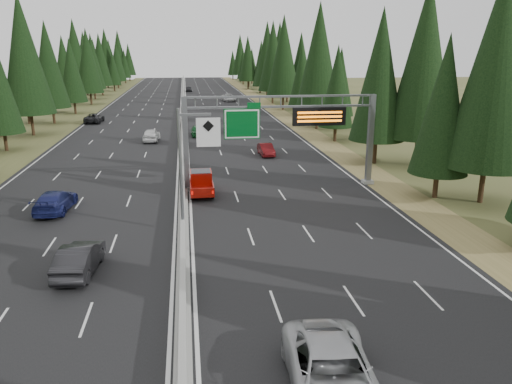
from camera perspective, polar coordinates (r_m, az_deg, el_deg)
road at (r=86.73m, az=-8.30°, el=8.23°), size 32.00×260.00×0.08m
shoulder_right at (r=88.45m, az=3.43°, el=8.51°), size 3.60×260.00×0.06m
shoulder_left at (r=88.63m, az=-19.98°, el=7.60°), size 3.60×260.00×0.06m
median_barrier at (r=86.68m, az=-8.31°, el=8.48°), size 0.70×260.00×0.85m
sign_gantry at (r=42.18m, az=3.71°, el=7.42°), size 16.75×0.98×7.80m
hov_sign_pole at (r=31.67m, az=-7.58°, el=3.44°), size 2.80×0.50×8.00m
tree_row_right at (r=69.37m, az=10.37°, el=14.01°), size 12.05×242.50×19.00m
tree_row_left at (r=73.85m, az=-26.54°, el=12.76°), size 12.30×245.79×18.95m
silver_minivan at (r=18.11m, az=8.74°, el=-19.96°), size 3.46×6.61×1.77m
red_pickup at (r=41.60m, az=-6.29°, el=1.27°), size 1.87×5.23×1.70m
car_ahead_green at (r=69.14m, az=-6.69°, el=6.98°), size 1.82×4.34×1.47m
car_ahead_dkred at (r=55.90m, az=1.16°, el=4.87°), size 1.57×4.07×1.32m
car_ahead_dkgrey at (r=72.02m, az=-2.75°, el=7.40°), size 2.37×4.99×1.40m
car_ahead_white at (r=115.91m, az=-3.17°, el=10.72°), size 3.09×6.00×1.62m
car_ahead_far at (r=143.66m, az=-7.70°, el=11.60°), size 1.77×4.39×1.50m
car_onc_near at (r=28.24m, az=-19.53°, el=-7.16°), size 2.07×4.98×1.60m
car_onc_blue at (r=39.35m, az=-21.97°, el=-0.95°), size 2.49×5.43×1.54m
car_onc_white at (r=66.07m, az=-11.87°, el=6.41°), size 2.20×4.92×1.64m
car_onc_far at (r=85.53m, az=-18.01°, el=8.05°), size 2.68×5.53×1.51m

